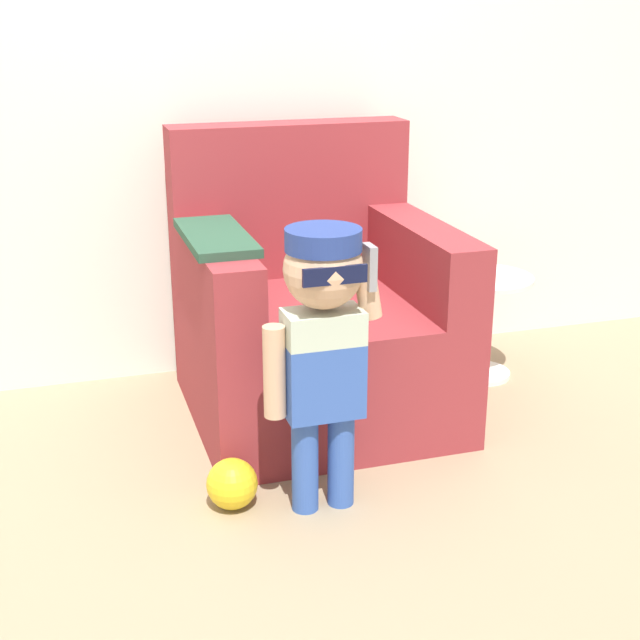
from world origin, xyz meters
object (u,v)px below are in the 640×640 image
armchair (313,318)px  toy_ball (232,484)px  person_child (323,328)px  side_table (484,316)px

armchair → toy_ball: armchair is taller
person_child → armchair: bearing=75.4°
armchair → person_child: armchair is taller
armchair → person_child: 0.76m
armchair → person_child: bearing=-104.6°
armchair → side_table: size_ratio=2.41×
side_table → toy_ball: side_table is taller
toy_ball → side_table: bearing=30.4°
toy_ball → person_child: bearing=-16.0°
person_child → toy_ball: bearing=164.0°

